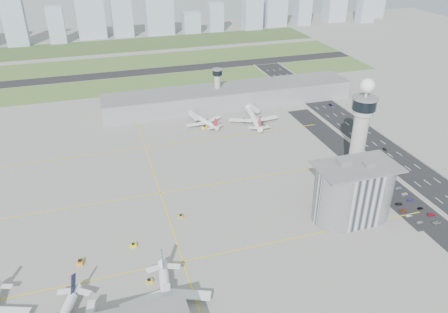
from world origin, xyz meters
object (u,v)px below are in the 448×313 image
object	(u,v)px
airplane_far_a	(203,118)
car_hw_4	(286,85)
tug_4	(205,127)
car_lot_1	(409,215)
tug_5	(264,126)
car_lot_2	(403,211)
car_hw_2	(331,105)
tug_0	(80,262)
control_tower	(360,129)
airplane_near_c	(166,295)
car_lot_11	(399,188)
car_lot_5	(382,191)
tug_1	(133,245)
jet_bridge_far_0	(190,114)
car_lot_10	(405,194)
car_lot_7	(431,215)
admin_building	(353,192)
car_lot_6	(437,222)
secondary_tower	(217,84)
car_lot_0	(420,222)
car_lot_4	(388,196)
car_lot_9	(410,200)
car_hw_1	(385,149)
tug_2	(149,281)
car_lot_3	(399,204)
airplane_far_b	(254,114)
car_lot_8	(420,208)
jet_bridge_far_1	(249,107)
tug_3	(181,216)

from	to	relation	value
airplane_far_a	car_hw_4	size ratio (longest dim) A/B	10.75
tug_4	car_lot_1	world-z (taller)	tug_4
tug_5	car_lot_1	distance (m)	132.22
car_lot_2	car_hw_2	bearing A→B (deg)	-21.89
airplane_far_a	car_hw_4	distance (m)	117.73
tug_0	car_lot_2	size ratio (longest dim) A/B	0.90
tug_5	control_tower	bearing A→B (deg)	-123.92
airplane_near_c	car_lot_11	xyz separation A→B (m)	(145.95, 47.06, -5.50)
car_lot_5	car_hw_4	world-z (taller)	car_lot_5
tug_1	car_lot_1	bearing A→B (deg)	83.79
jet_bridge_far_0	car_hw_4	world-z (taller)	jet_bridge_far_0
airplane_near_c	car_lot_10	distance (m)	151.12
control_tower	car_lot_7	xyz separation A→B (m)	(21.84, -42.33, -34.42)
admin_building	car_lot_5	xyz separation A→B (m)	(30.89, 15.37, -14.68)
car_lot_6	secondary_tower	bearing A→B (deg)	13.82
car_lot_0	car_lot_4	xyz separation A→B (m)	(-0.78, 26.10, -0.01)
airplane_far_a	car_lot_10	bearing A→B (deg)	-165.46
car_lot_9	car_hw_1	size ratio (longest dim) A/B	0.97
tug_4	car_lot_2	bearing A→B (deg)	173.37
tug_2	car_hw_1	bearing A→B (deg)	109.19
car_hw_4	secondary_tower	bearing A→B (deg)	-153.53
car_lot_10	car_hw_4	xyz separation A→B (m)	(14.10, 193.78, 0.03)
control_tower	airplane_far_a	world-z (taller)	control_tower
car_lot_10	car_hw_2	distance (m)	137.43
tug_2	car_lot_3	distance (m)	141.94
car_lot_3	car_lot_11	bearing A→B (deg)	-34.93
car_lot_4	car_hw_2	bearing A→B (deg)	-20.69
airplane_far_a	car_lot_2	size ratio (longest dim) A/B	9.01
secondary_tower	tug_5	bearing A→B (deg)	-68.00
car_lot_0	control_tower	bearing A→B (deg)	12.36
car_hw_2	car_lot_3	bearing A→B (deg)	-107.98
airplane_far_b	car_hw_1	bearing A→B (deg)	-127.35
airplane_near_c	tug_5	bearing A→B (deg)	152.04
tug_2	car_lot_0	xyz separation A→B (m)	(140.68, 0.48, -0.24)
car_lot_3	car_lot_4	xyz separation A→B (m)	(-0.89, 8.60, 0.02)
car_hw_4	airplane_far_b	bearing A→B (deg)	-125.24
airplane_far_b	car_hw_1	size ratio (longest dim) A/B	12.07
car_lot_3	car_lot_8	bearing A→B (deg)	-128.40
control_tower	car_lot_3	distance (m)	46.35
airplane_near_c	car_lot_7	distance (m)	147.28
car_lot_4	tug_4	bearing A→B (deg)	27.56
control_tower	jet_bridge_far_1	distance (m)	129.66
tug_3	car_lot_8	world-z (taller)	tug_3
tug_5	admin_building	bearing A→B (deg)	-136.65
car_lot_7	car_lot_11	size ratio (longest dim) A/B	0.99
car_lot_8	car_lot_7	bearing A→B (deg)	-168.01
control_tower	car_lot_0	bearing A→B (deg)	-75.67
airplane_near_c	car_lot_9	distance (m)	148.60
airplane_far_b	car_lot_9	distance (m)	136.08
car_lot_2	car_lot_11	bearing A→B (deg)	-37.84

